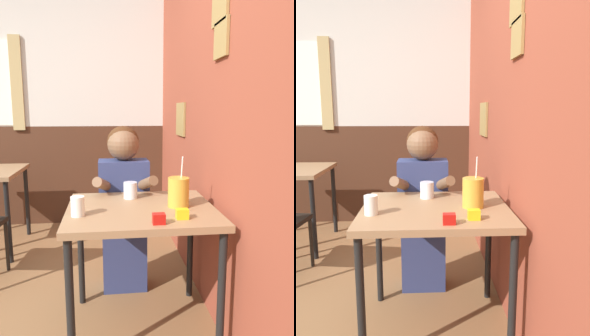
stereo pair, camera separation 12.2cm
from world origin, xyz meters
TOP-DOWN VIEW (x-y plane):
  - brick_wall_right at (1.28, 1.15)m, footprint 0.08×4.30m
  - back_wall at (-0.01, 2.33)m, footprint 5.49×0.09m
  - main_table at (0.80, 0.36)m, footprint 0.81×0.70m
  - person_seated at (0.73, 0.84)m, footprint 0.42×0.41m
  - cocktail_pitcher at (1.01, 0.35)m, footprint 0.12×0.12m
  - glass_near_pitcher at (0.76, 0.55)m, footprint 0.08×0.08m
  - glass_center at (0.47, 0.24)m, footprint 0.07×0.07m
  - condiment_ketchup at (0.86, 0.08)m, footprint 0.06×0.04m
  - condiment_mustard at (0.98, 0.14)m, footprint 0.06×0.04m

SIDE VIEW (x-z plane):
  - person_seated at x=0.73m, z-range 0.04..1.21m
  - main_table at x=0.80m, z-range 0.29..1.03m
  - condiment_ketchup at x=0.86m, z-range 0.74..0.79m
  - condiment_mustard at x=0.98m, z-range 0.74..0.79m
  - glass_near_pitcher at x=0.76m, z-range 0.74..0.84m
  - glass_center at x=0.47m, z-range 0.74..0.84m
  - cocktail_pitcher at x=1.01m, z-range 0.68..0.97m
  - brick_wall_right at x=1.28m, z-range 0.00..2.70m
  - back_wall at x=-0.01m, z-range 0.01..2.71m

